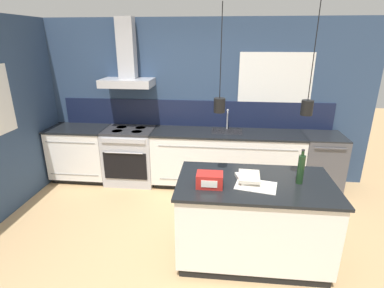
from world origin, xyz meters
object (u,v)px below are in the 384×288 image
Objects in this scene: oven_range at (131,156)px; book_stack at (248,177)px; dishwasher at (320,163)px; red_supply_box at (210,180)px; bottle_on_island at (301,169)px.

oven_range is 2.48m from book_stack.
red_supply_box is (-1.65, -1.83, 0.53)m from dishwasher.
bottle_on_island is (2.29, -1.66, 0.61)m from oven_range.
red_supply_box is (-0.39, -0.17, 0.04)m from book_stack.
book_stack reaches higher than oven_range.
book_stack reaches higher than dishwasher.
book_stack is at bearing -127.26° from dishwasher.
dishwasher is at bearing 47.97° from red_supply_box.
oven_range is 1.00× the size of dishwasher.
book_stack is (1.78, -1.66, 0.49)m from oven_range.
oven_range is 2.36m from red_supply_box.
oven_range is at bearing 137.05° from book_stack.
book_stack is 1.23× the size of red_supply_box.
bottle_on_island is 1.40× the size of red_supply_box.
book_stack is at bearing 24.03° from red_supply_box.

